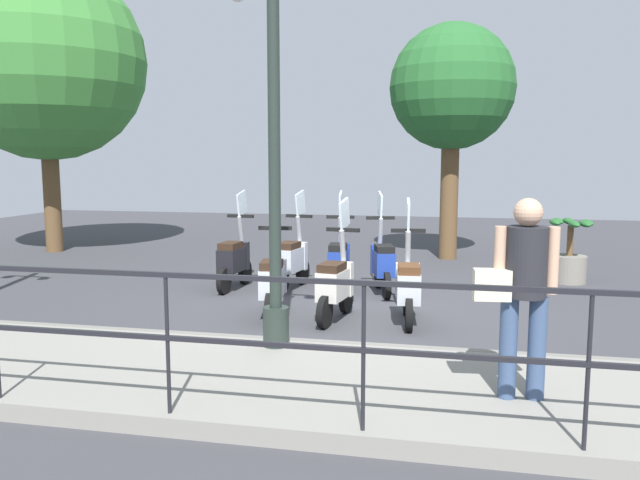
% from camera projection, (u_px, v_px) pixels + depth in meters
% --- Properties ---
extents(ground_plane, '(28.00, 28.00, 0.00)m').
position_uv_depth(ground_plane, '(352.00, 307.00, 8.61)').
color(ground_plane, '#38383D').
extents(promenade_walkway, '(2.20, 20.00, 0.15)m').
position_uv_depth(promenade_walkway, '(298.00, 381.00, 5.54)').
color(promenade_walkway, gray).
rests_on(promenade_walkway, ground_plane).
extents(fence_railing, '(0.04, 16.03, 1.07)m').
position_uv_depth(fence_railing, '(262.00, 320.00, 4.41)').
color(fence_railing, black).
rests_on(fence_railing, promenade_walkway).
extents(lamp_post_near, '(0.26, 0.90, 3.99)m').
position_uv_depth(lamp_post_near, '(275.00, 172.00, 6.12)').
color(lamp_post_near, '#232D28').
rests_on(lamp_post_near, promenade_walkway).
extents(pedestrian_with_bag, '(0.35, 0.64, 1.59)m').
position_uv_depth(pedestrian_with_bag, '(523.00, 283.00, 4.83)').
color(pedestrian_with_bag, '#384C70').
rests_on(pedestrian_with_bag, promenade_walkway).
extents(tree_large, '(4.26, 4.26, 6.25)m').
position_uv_depth(tree_large, '(45.00, 61.00, 13.31)').
color(tree_large, brown).
rests_on(tree_large, ground_plane).
extents(tree_distant, '(2.49, 2.49, 4.70)m').
position_uv_depth(tree_distant, '(452.00, 89.00, 12.38)').
color(tree_distant, brown).
rests_on(tree_distant, ground_plane).
extents(potted_palm, '(1.06, 0.66, 1.05)m').
position_uv_depth(potted_palm, '(569.00, 256.00, 10.30)').
color(potted_palm, slate).
rests_on(potted_palm, ground_plane).
extents(scooter_near_0, '(1.23, 0.44, 1.54)m').
position_uv_depth(scooter_near_0, '(408.00, 285.00, 7.73)').
color(scooter_near_0, black).
rests_on(scooter_near_0, ground_plane).
extents(scooter_near_1, '(1.23, 0.46, 1.54)m').
position_uv_depth(scooter_near_1, '(336.00, 283.00, 7.85)').
color(scooter_near_1, black).
rests_on(scooter_near_1, ground_plane).
extents(scooter_near_2, '(1.23, 0.46, 1.54)m').
position_uv_depth(scooter_near_2, '(273.00, 280.00, 8.02)').
color(scooter_near_2, black).
rests_on(scooter_near_2, ground_plane).
extents(scooter_far_0, '(1.21, 0.52, 1.54)m').
position_uv_depth(scooter_far_0, '(383.00, 262.00, 9.45)').
color(scooter_far_0, black).
rests_on(scooter_far_0, ground_plane).
extents(scooter_far_1, '(1.23, 0.44, 1.54)m').
position_uv_depth(scooter_far_1, '(339.00, 260.00, 9.59)').
color(scooter_far_1, black).
rests_on(scooter_far_1, ground_plane).
extents(scooter_far_2, '(1.23, 0.46, 1.54)m').
position_uv_depth(scooter_far_2, '(292.00, 259.00, 9.77)').
color(scooter_far_2, black).
rests_on(scooter_far_2, ground_plane).
extents(scooter_far_3, '(1.23, 0.44, 1.54)m').
position_uv_depth(scooter_far_3, '(234.00, 259.00, 9.76)').
color(scooter_far_3, black).
rests_on(scooter_far_3, ground_plane).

